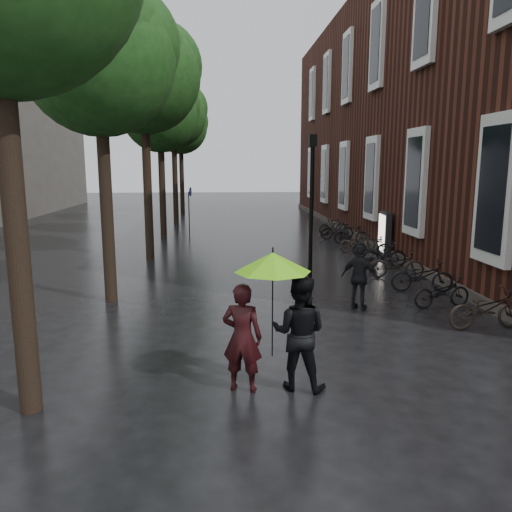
{
  "coord_description": "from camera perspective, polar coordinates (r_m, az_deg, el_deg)",
  "views": [
    {
      "loc": [
        -1.15,
        -6.09,
        3.6
      ],
      "look_at": [
        -0.35,
        5.39,
        1.48
      ],
      "focal_mm": 35.0,
      "sensor_mm": 36.0,
      "label": 1
    }
  ],
  "objects": [
    {
      "name": "cycle_sign",
      "position": [
        25.1,
        -7.59,
        5.89
      ],
      "size": [
        0.13,
        0.45,
        2.5
      ],
      "rotation": [
        0.0,
        0.0,
        -0.17
      ],
      "color": "#262628",
      "rests_on": "ground"
    },
    {
      "name": "brick_building",
      "position": [
        28.17,
        21.1,
        14.63
      ],
      "size": [
        10.2,
        33.2,
        12.0
      ],
      "color": "#38160F",
      "rests_on": "ground"
    },
    {
      "name": "lamp_post",
      "position": [
        15.9,
        6.38,
        7.26
      ],
      "size": [
        0.23,
        0.23,
        4.51
      ],
      "rotation": [
        0.0,
        0.0,
        0.21
      ],
      "color": "black",
      "rests_on": "ground"
    },
    {
      "name": "ad_lightbox",
      "position": [
        20.46,
        14.49,
        2.47
      ],
      "size": [
        0.27,
        1.16,
        1.75
      ],
      "rotation": [
        0.0,
        0.0,
        -0.1
      ],
      "color": "black",
      "rests_on": "ground"
    },
    {
      "name": "pedestrian_walking",
      "position": [
        12.71,
        11.79,
        -2.42
      ],
      "size": [
        1.02,
        0.87,
        1.64
      ],
      "primitive_type": "imported",
      "rotation": [
        0.0,
        0.0,
        2.54
      ],
      "color": "black",
      "rests_on": "ground"
    },
    {
      "name": "parked_bicycles",
      "position": [
        18.34,
        14.19,
        0.24
      ],
      "size": [
        2.05,
        15.8,
        0.96
      ],
      "color": "black",
      "rests_on": "ground"
    },
    {
      "name": "lime_umbrella",
      "position": [
        7.65,
        1.93,
        -0.71
      ],
      "size": [
        1.2,
        1.2,
        1.75
      ],
      "rotation": [
        0.0,
        0.0,
        0.0
      ],
      "color": "black",
      "rests_on": "ground"
    },
    {
      "name": "ground",
      "position": [
        7.16,
        6.14,
        -19.77
      ],
      "size": [
        120.0,
        120.0,
        0.0
      ],
      "primitive_type": "plane",
      "color": "black"
    },
    {
      "name": "person_burgundy",
      "position": [
        8.03,
        -1.58,
        -9.28
      ],
      "size": [
        0.74,
        0.58,
        1.78
      ],
      "primitive_type": "imported",
      "rotation": [
        0.0,
        0.0,
        2.87
      ],
      "color": "black",
      "rests_on": "ground"
    },
    {
      "name": "street_trees",
      "position": [
        22.35,
        -11.8,
        17.26
      ],
      "size": [
        4.33,
        34.03,
        8.91
      ],
      "color": "black",
      "rests_on": "ground"
    },
    {
      "name": "person_black",
      "position": [
        8.12,
        4.94,
        -8.71
      ],
      "size": [
        1.1,
        0.98,
        1.88
      ],
      "primitive_type": "imported",
      "rotation": [
        0.0,
        0.0,
        2.8
      ],
      "color": "black",
      "rests_on": "ground"
    }
  ]
}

